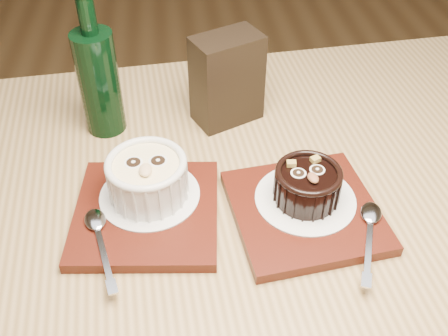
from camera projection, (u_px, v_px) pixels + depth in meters
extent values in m
cube|color=olive|center=(228.00, 229.00, 0.68)|extent=(1.26, 0.89, 0.04)
cylinder|color=olive|center=(422.00, 194.00, 1.27)|extent=(0.06, 0.06, 0.71)
cube|color=#4B160C|center=(147.00, 213.00, 0.67)|extent=(0.20, 0.20, 0.01)
cylinder|color=white|center=(150.00, 195.00, 0.68)|extent=(0.13, 0.13, 0.00)
cylinder|color=silver|center=(148.00, 180.00, 0.66)|extent=(0.10, 0.10, 0.05)
cylinder|color=#F0D893|center=(146.00, 165.00, 0.65)|extent=(0.08, 0.08, 0.00)
torus|color=silver|center=(146.00, 163.00, 0.64)|extent=(0.10, 0.10, 0.01)
cylinder|color=black|center=(133.00, 162.00, 0.65)|extent=(0.02, 0.02, 0.00)
cylinder|color=black|center=(158.00, 160.00, 0.65)|extent=(0.02, 0.02, 0.00)
ellipsoid|color=tan|center=(145.00, 170.00, 0.63)|extent=(0.02, 0.02, 0.01)
cube|color=#4B160C|center=(305.00, 211.00, 0.67)|extent=(0.20, 0.20, 0.01)
cylinder|color=white|center=(305.00, 199.00, 0.67)|extent=(0.13, 0.13, 0.00)
cylinder|color=black|center=(307.00, 186.00, 0.66)|extent=(0.08, 0.08, 0.04)
cylinder|color=black|center=(309.00, 175.00, 0.65)|extent=(0.07, 0.07, 0.00)
torus|color=black|center=(309.00, 173.00, 0.64)|extent=(0.08, 0.08, 0.01)
cylinder|color=black|center=(298.00, 173.00, 0.64)|extent=(0.02, 0.02, 0.00)
cylinder|color=black|center=(317.00, 169.00, 0.65)|extent=(0.02, 0.02, 0.00)
ellipsoid|color=brown|center=(313.00, 178.00, 0.63)|extent=(0.02, 0.02, 0.01)
cube|color=olive|center=(291.00, 164.00, 0.65)|extent=(0.01, 0.01, 0.01)
cube|color=olive|center=(315.00, 159.00, 0.66)|extent=(0.01, 0.01, 0.01)
cube|color=black|center=(227.00, 79.00, 0.79)|extent=(0.12, 0.10, 0.14)
cylinder|color=black|center=(99.00, 83.00, 0.76)|extent=(0.06, 0.06, 0.16)
cylinder|color=black|center=(87.00, 14.00, 0.69)|extent=(0.02, 0.02, 0.05)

